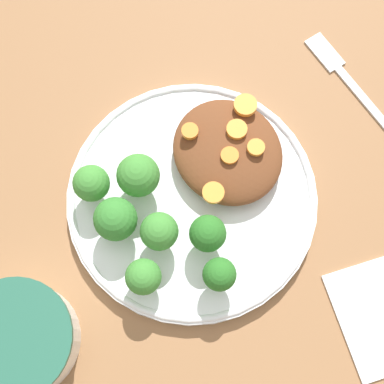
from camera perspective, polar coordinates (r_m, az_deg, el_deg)
name	(u,v)px	position (r m, az deg, el deg)	size (l,w,h in m)	color
ground_plane	(192,200)	(0.60, 0.00, -0.88)	(4.00, 4.00, 0.00)	#8C603D
plate	(192,197)	(0.59, 0.00, -0.59)	(0.28, 0.28, 0.02)	white
dip_bowl	(18,339)	(0.57, -18.12, -14.71)	(0.12, 0.12, 0.05)	white
stew_mound	(228,151)	(0.59, 3.81, 4.35)	(0.13, 0.12, 0.03)	brown
broccoli_floret_0	(219,275)	(0.54, 2.93, -8.81)	(0.03, 0.03, 0.05)	#759E51
broccoli_floret_1	(208,234)	(0.54, 1.68, -4.50)	(0.04, 0.04, 0.05)	#759E51
broccoli_floret_2	(144,277)	(0.54, -5.19, -9.03)	(0.04, 0.04, 0.05)	#7FA85B
broccoli_floret_3	(138,176)	(0.56, -5.74, 1.71)	(0.05, 0.05, 0.06)	#759E51
broccoli_floret_4	(91,184)	(0.57, -10.67, 0.89)	(0.04, 0.04, 0.05)	#7FA85B
broccoli_floret_5	(116,219)	(0.55, -8.16, -2.90)	(0.05, 0.05, 0.06)	#7FA85B
broccoli_floret_6	(159,232)	(0.54, -3.51, -4.26)	(0.04, 0.04, 0.06)	#7FA85B
carrot_slice_0	(256,148)	(0.57, 6.88, 4.67)	(0.02, 0.02, 0.01)	orange
carrot_slice_1	(237,129)	(0.58, 4.80, 6.67)	(0.02, 0.02, 0.01)	orange
carrot_slice_2	(190,131)	(0.57, -0.22, 6.51)	(0.02, 0.02, 0.01)	orange
carrot_slice_3	(213,193)	(0.55, 2.28, -0.08)	(0.02, 0.02, 0.01)	orange
carrot_slice_4	(230,155)	(0.56, 4.04, 3.91)	(0.02, 0.02, 0.00)	orange
carrot_slice_5	(245,105)	(0.59, 5.71, 9.20)	(0.03, 0.03, 0.01)	orange
fork	(347,78)	(0.69, 16.17, 11.64)	(0.17, 0.03, 0.01)	silver
napkin	(375,318)	(0.61, 18.95, -12.60)	(0.13, 0.10, 0.01)	white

